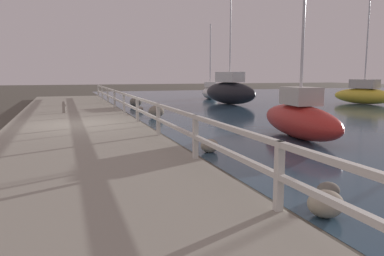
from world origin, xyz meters
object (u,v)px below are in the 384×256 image
at_px(sailboat_yellow, 364,94).
at_px(sailboat_white, 210,92).
at_px(mooring_bollard, 64,107).
at_px(sailboat_red, 300,118).
at_px(sailboat_black, 230,91).

bearing_deg(sailboat_yellow, sailboat_white, 113.28).
distance_m(mooring_bollard, sailboat_red, 10.72).
xyz_separation_m(sailboat_yellow, sailboat_white, (-7.76, 8.29, -0.11)).
relative_size(sailboat_red, sailboat_white, 1.02).
bearing_deg(sailboat_black, sailboat_red, -116.17).
distance_m(mooring_bollard, sailboat_black, 11.54).
relative_size(mooring_bollard, sailboat_white, 0.09).
relative_size(sailboat_yellow, sailboat_black, 1.02).
bearing_deg(mooring_bollard, sailboat_white, 42.15).
bearing_deg(mooring_bollard, sailboat_red, -49.53).
relative_size(mooring_bollard, sailboat_yellow, 0.08).
bearing_deg(sailboat_black, sailboat_white, 71.15).
xyz_separation_m(sailboat_white, sailboat_black, (-0.75, -5.40, 0.31)).
height_order(mooring_bollard, sailboat_black, sailboat_black).
distance_m(sailboat_white, sailboat_black, 5.46).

